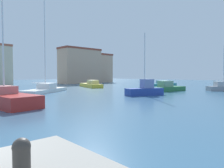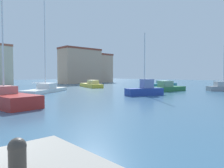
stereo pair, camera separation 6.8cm
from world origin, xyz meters
name	(u,v)px [view 2 (the right image)]	position (x,y,z in m)	size (l,w,h in m)	color
water	(66,92)	(15.00, 20.00, 0.00)	(160.00, 160.00, 0.00)	#38607F
mooring_bollard	(17,155)	(1.19, -2.33, 1.27)	(0.25, 0.25, 0.53)	#38332D
sailboat_red_center_channel	(4,98)	(4.92, 12.15, 0.58)	(3.44, 7.59, 10.70)	#B22823
sailboat_grey_far_right	(223,87)	(33.30, 6.10, 0.56)	(4.54, 4.08, 6.68)	gray
motorboat_teal_inner_mooring	(163,85)	(33.84, 16.81, 0.49)	(7.31, 2.91, 1.34)	#1E707A
sailboat_white_distant_east	(46,89)	(12.69, 21.48, 0.49)	(8.47, 7.00, 13.89)	white
sailboat_blue_far_left	(145,90)	(19.42, 9.80, 0.67)	(4.71, 2.80, 7.24)	#233D93
motorboat_yellow_outer_mooring	(91,85)	(24.28, 26.64, 0.48)	(4.30, 7.87, 1.40)	gold
motorboat_green_mid_harbor	(164,88)	(26.05, 11.59, 0.46)	(8.04, 2.96, 1.51)	#28703D
waterfront_apartments	(80,66)	(33.27, 43.69, 4.92)	(11.51, 5.43, 9.83)	tan
warehouse_block	(90,68)	(39.55, 47.75, 4.55)	(12.93, 8.43, 9.07)	tan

